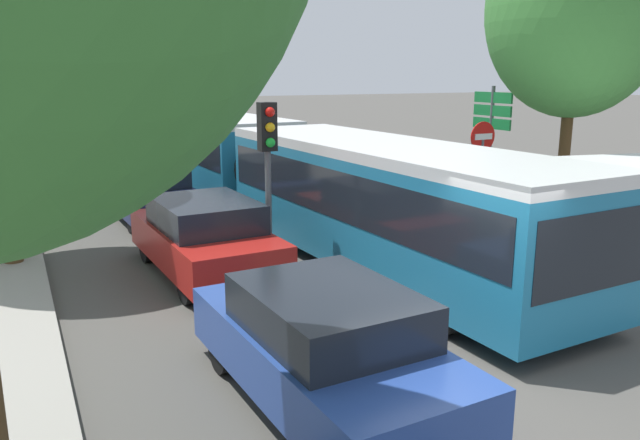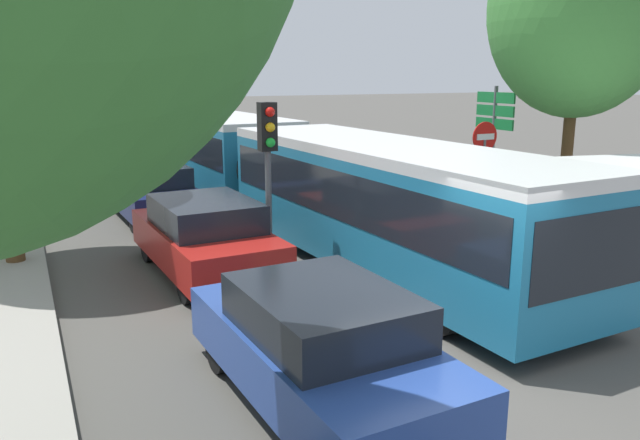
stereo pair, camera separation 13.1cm
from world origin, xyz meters
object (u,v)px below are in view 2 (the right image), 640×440
object	(u,v)px
queued_car_white	(103,149)
direction_sign_post	(494,126)
white_van	(589,220)
traffic_light	(268,151)
queued_car_navy	(152,191)
queued_car_blue	(320,346)
city_bus_rear	(64,109)
articulated_bus	(302,172)
no_entry_sign	(483,162)
queued_car_silver	(87,136)
tree_right_near	(580,8)
queued_car_red	(205,237)
queued_car_black	(124,163)

from	to	relation	value
queued_car_white	direction_sign_post	xyz separation A→B (m)	(8.10, -15.77, 1.88)
white_van	traffic_light	world-z (taller)	traffic_light
traffic_light	queued_car_navy	bearing A→B (deg)	-171.15
queued_car_blue	queued_car_white	distance (m)	22.58
white_van	direction_sign_post	xyz separation A→B (m)	(1.88, 4.92, 1.33)
city_bus_rear	articulated_bus	bearing A→B (deg)	-175.49
no_entry_sign	queued_car_blue	bearing A→B (deg)	-52.04
city_bus_rear	queued_car_silver	xyz separation A→B (m)	(0.07, -15.02, -0.65)
traffic_light	tree_right_near	size ratio (longest dim) A/B	0.44
queued_car_red	no_entry_sign	xyz separation A→B (m)	(6.74, -0.15, 1.10)
queued_car_black	tree_right_near	distance (m)	15.57
queued_car_blue	articulated_bus	bearing A→B (deg)	-25.30
queued_car_white	city_bus_rear	bearing A→B (deg)	-2.05
direction_sign_post	queued_car_red	bearing A→B (deg)	8.44
queued_car_blue	white_van	size ratio (longest dim) A/B	0.83
queued_car_white	white_van	xyz separation A→B (m)	(6.22, -20.69, 0.55)
direction_sign_post	white_van	bearing A→B (deg)	68.58
queued_car_red	no_entry_sign	bearing A→B (deg)	-93.81
no_entry_sign	direction_sign_post	bearing A→B (deg)	133.56
no_entry_sign	direction_sign_post	size ratio (longest dim) A/B	0.78
queued_car_blue	direction_sign_post	xyz separation A→B (m)	(8.39, 6.81, 1.81)
queued_car_black	white_van	bearing A→B (deg)	-159.97
white_van	no_entry_sign	xyz separation A→B (m)	(0.37, 3.47, 0.64)
traffic_light	tree_right_near	world-z (taller)	tree_right_near
articulated_bus	white_van	xyz separation A→B (m)	(3.14, -6.13, -0.25)
articulated_bus	queued_car_navy	world-z (taller)	articulated_bus
articulated_bus	tree_right_near	size ratio (longest dim) A/B	2.25
queued_car_navy	queued_car_silver	distance (m)	17.19
queued_car_white	no_entry_sign	size ratio (longest dim) A/B	1.41
white_van	traffic_light	distance (m)	6.16
queued_car_silver	queued_car_blue	bearing A→B (deg)	177.08
queued_car_navy	white_van	world-z (taller)	white_van
queued_car_navy	queued_car_silver	bearing A→B (deg)	-2.64
queued_car_white	tree_right_near	size ratio (longest dim) A/B	0.51
queued_car_blue	no_entry_sign	size ratio (longest dim) A/B	1.56
queued_car_white	articulated_bus	bearing A→B (deg)	-170.61
queued_car_black	direction_sign_post	xyz separation A→B (m)	(8.09, -10.02, 1.79)
queued_car_blue	traffic_light	world-z (taller)	traffic_light
queued_car_red	tree_right_near	xyz separation A→B (m)	(8.42, -1.08, 4.55)
city_bus_rear	queued_car_red	bearing A→B (deg)	179.25
articulated_bus	no_entry_sign	xyz separation A→B (m)	(3.51, -2.66, 0.39)
city_bus_rear	queued_car_navy	size ratio (longest dim) A/B	2.54
direction_sign_post	tree_right_near	distance (m)	3.65
queued_car_red	tree_right_near	world-z (taller)	tree_right_near
city_bus_rear	queued_car_red	xyz separation A→B (m)	(0.02, -37.66, -0.61)
queued_car_red	queued_car_navy	bearing A→B (deg)	-2.79
queued_car_blue	direction_sign_post	bearing A→B (deg)	-53.50
queued_car_silver	direction_sign_post	world-z (taller)	direction_sign_post
city_bus_rear	no_entry_sign	bearing A→B (deg)	-170.64
direction_sign_post	queued_car_blue	bearing A→B (deg)	38.58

